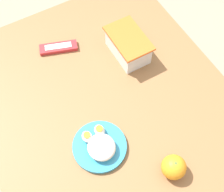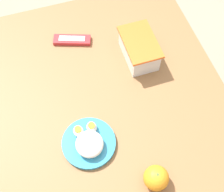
% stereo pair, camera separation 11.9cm
% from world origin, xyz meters
% --- Properties ---
extents(ground_plane, '(10.00, 10.00, 0.00)m').
position_xyz_m(ground_plane, '(0.00, 0.00, 0.00)').
color(ground_plane, gray).
extents(table, '(1.17, 0.95, 0.73)m').
position_xyz_m(table, '(0.00, 0.00, 0.64)').
color(table, brown).
rests_on(table, ground_plane).
extents(food_container, '(0.20, 0.13, 0.10)m').
position_xyz_m(food_container, '(-0.18, 0.19, 0.77)').
color(food_container, white).
rests_on(food_container, table).
extents(orange_fruit, '(0.09, 0.09, 0.09)m').
position_xyz_m(orange_fruit, '(0.33, 0.07, 0.77)').
color(orange_fruit, orange).
rests_on(orange_fruit, table).
extents(rice_plate, '(0.19, 0.19, 0.07)m').
position_xyz_m(rice_plate, '(0.14, -0.11, 0.75)').
color(rice_plate, teal).
rests_on(rice_plate, table).
extents(candy_bar, '(0.10, 0.17, 0.02)m').
position_xyz_m(candy_bar, '(-0.34, -0.05, 0.74)').
color(candy_bar, '#B7282D').
rests_on(candy_bar, table).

